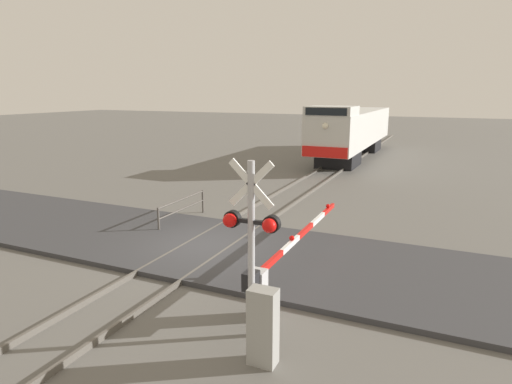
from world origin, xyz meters
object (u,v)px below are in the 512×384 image
object	(u,v)px
locomotive	(353,130)
crossing_gate	(276,267)
guard_railing	(182,206)
utility_cabinet	(263,327)
crossing_signal	(251,232)

from	to	relation	value
locomotive	crossing_gate	xyz separation A→B (m)	(3.23, -23.70, -1.32)
crossing_gate	guard_railing	world-z (taller)	crossing_gate
crossing_gate	guard_railing	bearing A→B (deg)	142.07
locomotive	utility_cabinet	world-z (taller)	locomotive
crossing_gate	utility_cabinet	size ratio (longest dim) A/B	4.74
crossing_signal	utility_cabinet	distance (m)	1.78
guard_railing	locomotive	bearing A→B (deg)	83.05
crossing_signal	locomotive	bearing A→B (deg)	97.63
crossing_signal	crossing_gate	distance (m)	2.38
locomotive	crossing_signal	world-z (taller)	locomotive
crossing_gate	locomotive	bearing A→B (deg)	97.76
crossing_signal	guard_railing	bearing A→B (deg)	132.93
locomotive	crossing_gate	size ratio (longest dim) A/B	2.29
crossing_signal	guard_railing	world-z (taller)	crossing_signal
locomotive	crossing_signal	xyz separation A→B (m)	(3.42, -25.56, 0.15)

